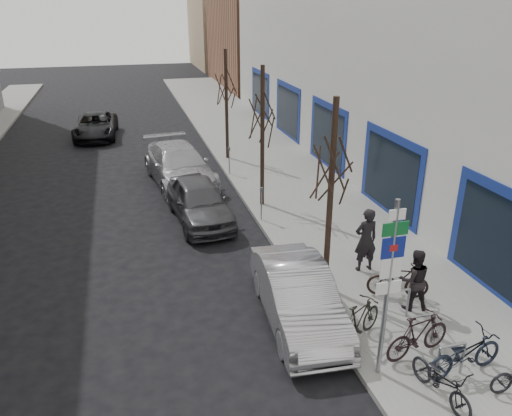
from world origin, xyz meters
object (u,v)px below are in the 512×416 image
meter_mid (261,200)px  bike_mid_curb (465,350)px  bike_near_right (418,335)px  pedestrian_near (366,240)px  lane_car (96,126)px  tree_mid (263,104)px  bike_mid_inner (359,321)px  pedestrian_far (414,279)px  parked_car_mid (199,201)px  parked_car_back (179,165)px  bike_near_left (442,378)px  meter_front (318,275)px  parked_car_front (298,296)px  bike_rack (422,326)px  meter_back (229,158)px  tree_near (333,152)px  tree_far (226,79)px  bike_far_inner (398,280)px  highway_sign_pole (389,280)px

meter_mid → bike_mid_curb: size_ratio=0.66×
bike_near_right → pedestrian_near: (0.61, 3.88, 0.44)m
lane_car → pedestrian_near: pedestrian_near is taller
tree_mid → bike_mid_inner: 9.50m
bike_mid_curb → pedestrian_far: bearing=-12.3°
tree_mid → pedestrian_near: size_ratio=2.79×
parked_car_mid → parked_car_back: parked_car_back is taller
bike_near_left → parked_car_back: (-3.43, 14.66, 0.19)m
pedestrian_far → parked_car_mid: bearing=-47.2°
bike_near_right → bike_near_left: bearing=156.8°
meter_mid → bike_mid_curb: (2.00, -8.99, -0.18)m
meter_front → parked_car_front: bearing=-142.5°
bike_near_left → parked_car_mid: size_ratio=0.36×
bike_rack → meter_back: bearing=97.0°
tree_near → parked_car_front: tree_near is taller
tree_far → pedestrian_far: tree_far is taller
parked_car_back → bike_rack: bearing=-80.0°
bike_near_left → tree_near: bearing=89.6°
lane_car → pedestrian_far: 22.75m
meter_mid → tree_near: bearing=-84.9°
bike_near_left → bike_mid_curb: bike_mid_curb is taller
tree_mid → bike_far_inner: tree_mid is taller
parked_car_front → pedestrian_near: pedestrian_near is taller
bike_rack → lane_car: size_ratio=0.44×
bike_far_inner → parked_car_mid: bearing=55.0°
meter_front → parked_car_back: (-2.35, 10.64, -0.07)m
meter_front → tree_mid: bearing=86.3°
bike_rack → bike_near_right: bike_near_right is taller
highway_sign_pole → bike_near_left: bearing=-50.6°
meter_front → tree_far: bearing=88.1°
tree_mid → tree_far: 6.50m
tree_mid → tree_far: size_ratio=1.00×
bike_near_left → bike_mid_inner: bearing=101.4°
lane_car → highway_sign_pole: bearing=-70.9°
highway_sign_pole → meter_front: size_ratio=3.31×
bike_rack → meter_front: meter_front is taller
tree_far → lane_car: 9.97m
tree_mid → bike_near_left: size_ratio=3.28×
bike_rack → parked_car_mid: (-3.79, 8.76, 0.13)m
tree_far → bike_mid_inner: 15.74m
bike_mid_inner → parked_car_mid: 8.58m
bike_near_left → lane_car: (-7.24, 24.17, 0.04)m
tree_near → pedestrian_far: (1.80, -1.49, -3.10)m
tree_near → pedestrian_far: bearing=-39.5°
tree_near → meter_front: bearing=-132.0°
bike_near_left → bike_far_inner: 3.77m
parked_car_mid → pedestrian_near: size_ratio=2.34×
bike_mid_curb → parked_car_back: bearing=10.7°
tree_mid → bike_near_right: (0.91, -9.70, -3.41)m
bike_mid_curb → bike_mid_inner: (-1.69, 1.62, -0.05)m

